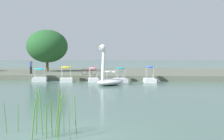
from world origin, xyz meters
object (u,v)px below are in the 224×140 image
(person_on_path, at_px, (31,66))
(pedal_boat_yellow, at_px, (66,77))
(bicycle_parked, at_px, (89,72))
(pedal_boat_teal, at_px, (120,78))
(pedal_boat_cyan, at_px, (40,77))
(pedal_boat_blue, at_px, (150,78))
(tree_broadleaf_behind_dock, at_px, (47,46))
(swan_boat, at_px, (110,78))
(pedal_boat_pink, at_px, (93,77))

(person_on_path, bearing_deg, pedal_boat_yellow, -39.56)
(bicycle_parked, bearing_deg, pedal_boat_teal, -35.22)
(pedal_boat_yellow, bearing_deg, person_on_path, 140.44)
(pedal_boat_cyan, bearing_deg, pedal_boat_blue, -1.22)
(pedal_boat_yellow, distance_m, bicycle_parked, 3.26)
(bicycle_parked, bearing_deg, pedal_boat_yellow, -125.38)
(pedal_boat_cyan, distance_m, tree_broadleaf_behind_dock, 10.58)
(pedal_boat_cyan, relative_size, person_on_path, 1.50)
(pedal_boat_teal, height_order, tree_broadleaf_behind_dock, tree_broadleaf_behind_dock)
(pedal_boat_teal, bearing_deg, tree_broadleaf_behind_dock, 136.60)
(pedal_boat_teal, height_order, pedal_boat_yellow, pedal_boat_yellow)
(bicycle_parked, bearing_deg, swan_boat, -64.32)
(pedal_boat_blue, distance_m, pedal_boat_yellow, 8.27)
(pedal_boat_blue, relative_size, pedal_boat_yellow, 0.95)
(pedal_boat_blue, bearing_deg, pedal_boat_pink, -176.77)
(bicycle_parked, bearing_deg, pedal_boat_pink, -72.11)
(pedal_boat_teal, height_order, pedal_boat_pink, pedal_boat_pink)
(pedal_boat_teal, height_order, bicycle_parked, pedal_boat_teal)
(pedal_boat_blue, xyz_separation_m, person_on_path, (-13.58, 4.11, 0.98))
(pedal_boat_pink, bearing_deg, bicycle_parked, 107.89)
(pedal_boat_teal, bearing_deg, bicycle_parked, 144.78)
(swan_boat, bearing_deg, bicycle_parked, 115.68)
(person_on_path, bearing_deg, pedal_boat_cyan, -57.87)
(pedal_boat_teal, distance_m, pedal_boat_cyan, 8.29)
(pedal_boat_yellow, xyz_separation_m, tree_broadleaf_behind_dock, (-5.22, 10.18, 3.52))
(pedal_boat_pink, xyz_separation_m, person_on_path, (-8.05, 4.43, 0.91))
(pedal_boat_yellow, height_order, bicycle_parked, pedal_boat_yellow)
(pedal_boat_pink, relative_size, person_on_path, 1.21)
(pedal_boat_blue, distance_m, tree_broadleaf_behind_dock, 17.11)
(tree_broadleaf_behind_dock, bearing_deg, bicycle_parked, -46.81)
(pedal_boat_pink, xyz_separation_m, tree_broadleaf_behind_dock, (-7.95, 10.22, 3.52))
(pedal_boat_teal, relative_size, tree_broadleaf_behind_dock, 0.31)
(pedal_boat_cyan, height_order, bicycle_parked, pedal_boat_cyan)
(swan_boat, xyz_separation_m, pedal_boat_cyan, (-7.51, 3.62, -0.26))
(person_on_path, bearing_deg, pedal_boat_blue, -16.86)
(pedal_boat_blue, height_order, pedal_boat_cyan, pedal_boat_blue)
(pedal_boat_cyan, bearing_deg, swan_boat, -25.75)
(pedal_boat_blue, distance_m, bicycle_parked, 6.83)
(pedal_boat_blue, height_order, bicycle_parked, pedal_boat_blue)
(swan_boat, height_order, tree_broadleaf_behind_dock, tree_broadleaf_behind_dock)
(pedal_boat_yellow, distance_m, person_on_path, 6.95)
(pedal_boat_teal, xyz_separation_m, pedal_boat_cyan, (-8.28, 0.37, -0.00))
(pedal_boat_teal, height_order, pedal_boat_cyan, pedal_boat_teal)
(swan_boat, bearing_deg, pedal_boat_cyan, 154.25)
(swan_boat, xyz_separation_m, pedal_boat_blue, (3.63, 3.38, -0.24))
(tree_broadleaf_behind_dock, bearing_deg, swan_boat, -53.47)
(pedal_boat_pink, height_order, person_on_path, person_on_path)
(pedal_boat_yellow, height_order, person_on_path, person_on_path)
(swan_boat, distance_m, bicycle_parked, 6.38)
(swan_boat, height_order, pedal_boat_blue, swan_boat)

